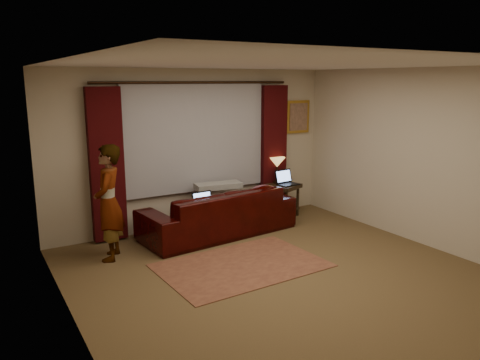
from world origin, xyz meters
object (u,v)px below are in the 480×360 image
laptop_table (288,178)px  laptop_sofa (206,201)px  tiffany_lamp (277,170)px  sofa (218,203)px  person (109,203)px  end_table (283,200)px

laptop_table → laptop_sofa: bearing=-174.6°
tiffany_lamp → laptop_table: bearing=-71.5°
sofa → person: 1.80m
end_table → person: size_ratio=0.37×
sofa → laptop_sofa: bearing=23.8°
end_table → tiffany_lamp: (-0.03, 0.15, 0.53)m
sofa → tiffany_lamp: tiffany_lamp is taller
laptop_sofa → person: bearing=177.7°
laptop_sofa → person: size_ratio=0.22×
tiffany_lamp → laptop_table: size_ratio=1.21×
sofa → person: person is taller
sofa → person: (-1.77, -0.18, 0.29)m
sofa → laptop_table: sofa is taller
laptop_sofa → laptop_table: size_ratio=0.92×
sofa → tiffany_lamp: size_ratio=5.29×
end_table → person: bearing=-171.8°
sofa → end_table: size_ratio=4.19×
end_table → laptop_table: bearing=-57.8°
tiffany_lamp → person: person is taller
person → end_table: bearing=123.0°
sofa → laptop_table: (1.52, 0.20, 0.22)m
end_table → laptop_table: size_ratio=1.52×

